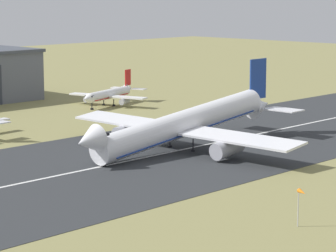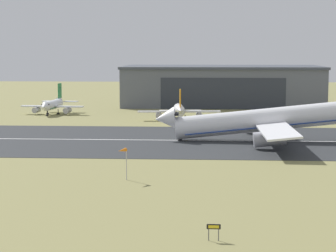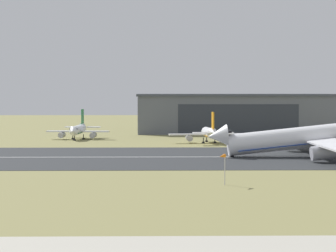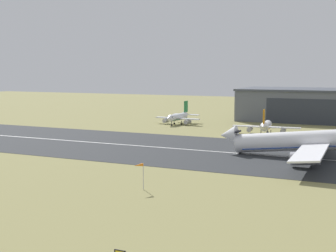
# 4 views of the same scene
# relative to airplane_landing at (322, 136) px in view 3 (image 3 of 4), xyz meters

# --- Properties ---
(ground_plane) EXTENTS (653.49, 653.49, 0.00)m
(ground_plane) POSITION_rel_airplane_landing_xyz_m (-28.52, -60.20, -4.85)
(ground_plane) COLOR olive
(runway_strip) EXTENTS (413.49, 51.66, 0.06)m
(runway_strip) POSITION_rel_airplane_landing_xyz_m (-28.52, -0.39, -4.82)
(runway_strip) COLOR #2B2D30
(runway_strip) RESTS_ON ground_plane
(runway_centreline) EXTENTS (372.15, 0.70, 0.01)m
(runway_centreline) POSITION_rel_airplane_landing_xyz_m (-28.52, -0.39, -4.79)
(runway_centreline) COLOR silver
(runway_centreline) RESTS_ON runway_strip
(taxiway_road) EXTENTS (310.12, 14.12, 0.05)m
(taxiway_road) POSITION_rel_airplane_landing_xyz_m (-28.52, -91.29, -4.83)
(taxiway_road) COLOR #B2AD9E
(taxiway_road) RESTS_ON ground_plane
(hangar_building) EXTENTS (72.53, 35.40, 14.47)m
(hangar_building) POSITION_rel_airplane_landing_xyz_m (-10.13, 94.97, 2.40)
(hangar_building) COLOR slate
(hangar_building) RESTS_ON ground_plane
(airplane_landing) EXTENTS (55.46, 54.24, 16.19)m
(airplane_landing) POSITION_rel_airplane_landing_xyz_m (0.00, 0.00, 0.00)
(airplane_landing) COLOR white
(airplane_landing) RESTS_ON ground_plane
(airplane_parked_west) EXTENTS (24.21, 17.22, 9.49)m
(airplane_parked_west) POSITION_rel_airplane_landing_xyz_m (-23.49, 40.99, -1.86)
(airplane_parked_west) COLOR white
(airplane_parked_west) RESTS_ON ground_plane
(airplane_parked_centre) EXTENTS (20.27, 19.30, 9.49)m
(airplane_parked_centre) POSITION_rel_airplane_landing_xyz_m (-64.46, 57.00, -1.87)
(airplane_parked_centre) COLOR silver
(airplane_parked_centre) RESTS_ON ground_plane
(windsock_pole) EXTENTS (1.48, 1.96, 5.19)m
(windsock_pole) POSITION_rel_airplane_landing_xyz_m (-28.34, -46.80, -0.26)
(windsock_pole) COLOR #B7B7BC
(windsock_pole) RESTS_ON ground_plane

